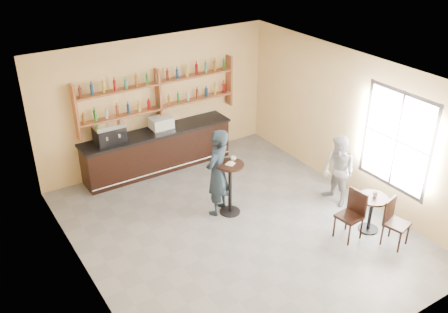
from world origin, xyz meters
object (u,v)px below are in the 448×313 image
cafe_table (370,214)px  chair_west (349,216)px  bar_counter (158,150)px  pastry_case (161,124)px  pedestal_table (230,189)px  man_main (217,172)px  chair_south (397,224)px  espresso_machine (109,133)px  patron_second (338,171)px

cafe_table → chair_west: 0.56m
bar_counter → pastry_case: (0.14, 0.00, 0.67)m
pedestal_table → pastry_case: bearing=96.4°
bar_counter → chair_west: (1.89, -4.56, -0.01)m
man_main → chair_west: size_ratio=1.90×
chair_west → chair_south: size_ratio=1.04×
espresso_machine → man_main: 2.78m
cafe_table → bar_counter: bearing=117.9°
bar_counter → chair_south: bar_counter is taller
bar_counter → chair_south: bearing=-64.5°
chair_west → pedestal_table: bearing=-148.9°
chair_west → chair_south: 0.88m
man_main → pastry_case: bearing=-119.4°
chair_south → patron_second: 1.74m
cafe_table → pedestal_table: bearing=134.7°
pastry_case → chair_west: 4.93m
espresso_machine → cafe_table: (3.60, -4.61, -0.87)m
pedestal_table → cafe_table: (2.02, -2.04, -0.20)m
espresso_machine → chair_south: espresso_machine is taller
pedestal_table → cafe_table: 2.87m
chair_west → patron_second: size_ratio=0.63×
bar_counter → man_main: man_main is taller
bar_counter → pedestal_table: (0.42, -2.57, 0.08)m
man_main → patron_second: bearing=123.4°
pedestal_table → patron_second: bearing=-23.3°
chair_south → patron_second: size_ratio=0.61×
chair_west → patron_second: patron_second is taller
espresso_machine → man_main: (1.38, -2.40, -0.30)m
pastry_case → chair_south: pastry_case is taller
bar_counter → espresso_machine: size_ratio=5.60×
pastry_case → chair_west: (1.75, -4.56, -0.68)m
chair_west → espresso_machine: bearing=-151.6°
chair_south → bar_counter: bearing=100.8°
bar_counter → chair_south: size_ratio=3.91×
bar_counter → chair_west: size_ratio=3.75×
chair_south → patron_second: bearing=72.1°
cafe_table → patron_second: bearing=82.6°
espresso_machine → patron_second: 5.14m
bar_counter → chair_south: 5.77m
bar_counter → patron_second: (2.58, -3.50, 0.28)m
patron_second → pastry_case: bearing=-142.9°
pastry_case → chair_west: size_ratio=0.53×
cafe_table → chair_south: (0.05, -0.60, 0.09)m
espresso_machine → chair_south: (3.65, -5.21, -0.78)m
patron_second → man_main: bearing=-113.0°
bar_counter → pastry_case: 0.68m
bar_counter → cafe_table: (2.44, -4.61, -0.12)m
pastry_case → patron_second: size_ratio=0.34×
espresso_machine → pastry_case: size_ratio=1.26×
patron_second → chair_south: bearing=-1.0°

